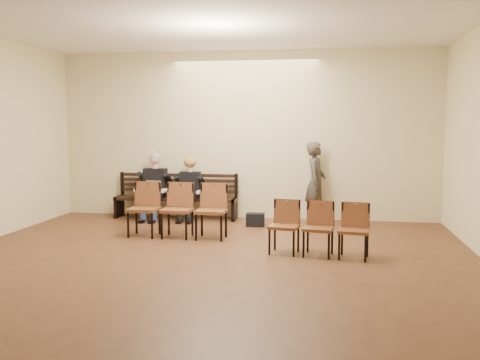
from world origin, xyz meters
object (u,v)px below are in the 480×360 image
Objects in this scene: laptop at (151,193)px; chair_row_front at (177,210)px; chair_row_back at (318,229)px; seated_woman at (189,191)px; bench at (176,208)px; water_bottle at (190,195)px; bag at (255,220)px; seated_man at (154,186)px; passerby at (316,176)px.

laptop is 1.82m from chair_row_front.
laptop is at bearing 153.26° from chair_row_back.
seated_woman reaches higher than laptop.
laptop is at bearing -143.63° from bench.
bag is at bearing -7.46° from water_bottle.
laptop is (-0.43, -0.32, 0.34)m from bench.
seated_man is 3.99× the size of bag.
seated_woman is at bearing 109.15° from water_bottle.
seated_man is 1.14× the size of seated_woman.
chair_row_back is (3.03, -2.77, 0.19)m from bench.
seated_woman is at bearing 144.19° from chair_row_back.
chair_row_back reaches higher than bench.
laptop is 4.24m from chair_row_back.
water_bottle reaches higher than bench.
chair_row_front is (0.56, -1.84, 0.26)m from bench.
bench is 1.38× the size of passerby.
seated_man is 0.93× the size of chair_row_back.
chair_row_back is at bearing -42.44° from bench.
water_bottle is (0.10, -0.30, -0.05)m from seated_woman.
bag is 2.53m from chair_row_back.
chair_row_back is at bearing -42.12° from water_bottle.
laptop is 0.21× the size of chair_row_back.
seated_man is 0.23m from laptop.
passerby is 1.27× the size of chair_row_back.
water_bottle is at bearing -13.36° from laptop.
bag is (2.21, -0.28, -0.44)m from laptop.
bench is at bearing 15.56° from seated_man.
bench is 1.50× the size of chair_row_front.
seated_man is at bearing 121.04° from chair_row_front.
seated_woman is 0.64× the size of passerby.
passerby reaches higher than chair_row_back.
chair_row_front reaches higher than bench.
bench is 0.63m from laptop.
passerby is at bearing 39.90° from chair_row_front.
chair_row_front reaches higher than chair_row_back.
seated_woman reaches higher than bench.
seated_man is 4.37m from chair_row_back.
seated_man is at bearing 160.93° from water_bottle.
laptop is at bearing -89.98° from seated_man.
laptop is 0.18× the size of chair_row_front.
water_bottle is 0.61× the size of bag.
chair_row_back reaches higher than bag.
seated_woman is at bearing 101.24° from passerby.
bag is at bearing -18.02° from seated_woman.
seated_woman is 0.32m from water_bottle.
bench is 1.88m from bag.
seated_man is at bearing 151.15° from chair_row_back.
passerby is (3.35, 0.38, 0.38)m from laptop.
bench is at bearing 161.54° from bag.
bag is 1.78m from chair_row_front.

